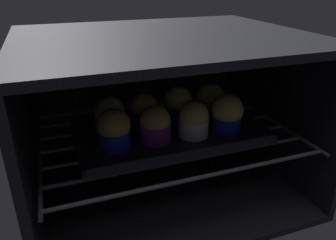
{
  "coord_description": "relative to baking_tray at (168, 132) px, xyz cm",
  "views": [
    {
      "loc": [
        -22.48,
        -40.99,
        46.89
      ],
      "look_at": [
        0.0,
        20.13,
        17.52
      ],
      "focal_mm": 35.15,
      "sensor_mm": 36.0,
      "label": 1
    }
  ],
  "objects": [
    {
      "name": "oven_cavity",
      "position": [
        0.0,
        6.12,
        2.31
      ],
      "size": [
        59.0,
        47.0,
        37.0
      ],
      "color": "black",
      "rests_on": "ground"
    },
    {
      "name": "oven_rack",
      "position": [
        0.0,
        1.87,
        -1.09
      ],
      "size": [
        54.8,
        42.0,
        0.8
      ],
      "color": "#51515B",
      "rests_on": "oven_cavity"
    },
    {
      "name": "baking_tray",
      "position": [
        0.0,
        0.0,
        0.0
      ],
      "size": [
        40.06,
        23.8,
        2.2
      ],
      "color": "black",
      "rests_on": "oven_rack"
    },
    {
      "name": "muffin_row0_col0",
      "position": [
        -12.58,
        -3.84,
        4.35
      ],
      "size": [
        6.61,
        6.61,
        8.07
      ],
      "color": "#1928B7",
      "rests_on": "baking_tray"
    },
    {
      "name": "muffin_row0_col1",
      "position": [
        -4.16,
        -3.94,
        4.1
      ],
      "size": [
        6.28,
        6.28,
        8.0
      ],
      "color": "#7A238C",
      "rests_on": "baking_tray"
    },
    {
      "name": "muffin_row0_col2",
      "position": [
        4.07,
        -4.44,
        4.11
      ],
      "size": [
        6.28,
        6.28,
        8.07
      ],
      "color": "silver",
      "rests_on": "baking_tray"
    },
    {
      "name": "muffin_row0_col3",
      "position": [
        11.99,
        -4.38,
        4.3
      ],
      "size": [
        6.89,
        6.89,
        8.1
      ],
      "color": "#1928B7",
      "rests_on": "baking_tray"
    },
    {
      "name": "muffin_row1_col0",
      "position": [
        -11.95,
        3.92,
        4.17
      ],
      "size": [
        6.62,
        6.62,
        7.84
      ],
      "color": "silver",
      "rests_on": "baking_tray"
    },
    {
      "name": "muffin_row1_col1",
      "position": [
        -4.25,
        3.87,
        4.06
      ],
      "size": [
        6.28,
        6.28,
        7.68
      ],
      "color": "#1928B7",
      "rests_on": "baking_tray"
    },
    {
      "name": "muffin_row1_col2",
      "position": [
        3.87,
        3.96,
        4.47
      ],
      "size": [
        6.53,
        6.53,
        8.26
      ],
      "color": "#1928B7",
      "rests_on": "baking_tray"
    },
    {
      "name": "muffin_row1_col3",
      "position": [
        12.13,
        4.21,
        4.16
      ],
      "size": [
        6.82,
        6.82,
        7.89
      ],
      "color": "red",
      "rests_on": "baking_tray"
    }
  ]
}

